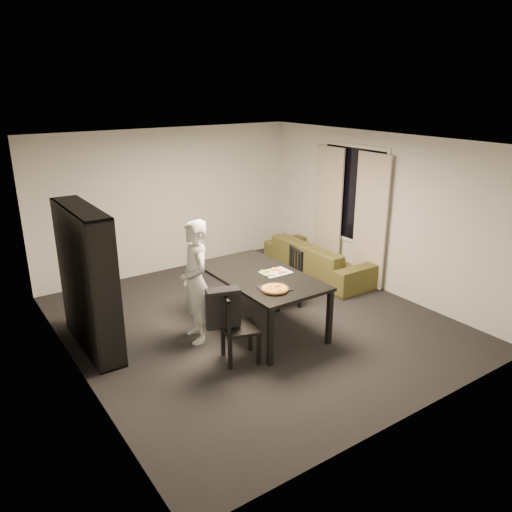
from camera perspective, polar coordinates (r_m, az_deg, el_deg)
room at (r=6.92m, az=-0.25°, el=2.17°), size 5.01×5.51×2.61m
window_pane at (r=8.87m, az=11.01°, el=6.93°), size 0.02×1.40×1.60m
window_frame at (r=8.87m, az=10.99°, el=6.93°), size 0.03×1.52×1.72m
curtain_left at (r=8.55m, az=12.92°, el=3.92°), size 0.03×0.70×2.25m
curtain_right at (r=9.26m, az=8.23°, el=5.36°), size 0.03×0.70×2.25m
bookshelf at (r=6.71m, az=-18.68°, el=-2.60°), size 0.35×1.50×1.90m
dining_table at (r=6.96m, az=0.47°, el=-2.66°), size 1.08×1.94×0.81m
chair_left at (r=6.21m, az=-2.59°, el=-7.66°), size 0.53×0.53×0.92m
chair_right at (r=7.78m, az=3.86°, el=-1.96°), size 0.51×0.51×0.92m
draped_jacket at (r=6.08m, az=-3.77°, el=-5.83°), size 0.44×0.29×0.51m
person at (r=6.64m, az=-6.95°, el=-2.96°), size 0.50×0.67×1.68m
baking_tray at (r=6.47m, az=2.06°, el=-3.65°), size 0.47×0.41×0.01m
pepperoni_pizza at (r=6.39m, az=2.15°, el=-3.76°), size 0.35×0.35×0.03m
kitchen_towel at (r=7.00m, az=2.28°, el=-1.88°), size 0.40×0.31×0.01m
pizza_slices at (r=6.98m, az=1.86°, el=-1.82°), size 0.42×0.37×0.01m
sofa at (r=9.09m, az=7.15°, el=-0.29°), size 0.86×2.21×0.65m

